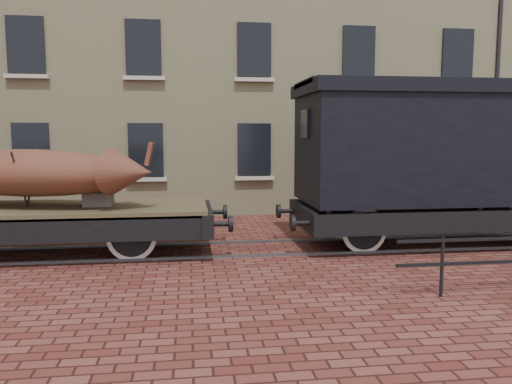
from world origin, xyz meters
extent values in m
plane|color=#4D1F1A|center=(0.00, 0.00, 0.00)|extent=(90.00, 90.00, 0.00)
cube|color=beige|center=(3.00, 10.00, 7.00)|extent=(40.00, 10.00, 14.00)
cube|color=black|center=(-6.00, 4.96, 2.20)|extent=(1.10, 0.12, 1.70)
cube|color=#BDB5A6|center=(-6.00, 4.90, 1.25)|extent=(1.30, 0.18, 0.12)
cube|color=black|center=(-2.50, 4.96, 2.20)|extent=(1.10, 0.12, 1.70)
cube|color=#BDB5A6|center=(-2.50, 4.90, 1.25)|extent=(1.30, 0.18, 0.12)
cube|color=black|center=(1.00, 4.96, 2.20)|extent=(1.10, 0.12, 1.70)
cube|color=#BDB5A6|center=(1.00, 4.90, 1.25)|extent=(1.30, 0.18, 0.12)
cube|color=black|center=(4.50, 4.96, 2.20)|extent=(1.10, 0.12, 1.70)
cube|color=#BDB5A6|center=(4.50, 4.90, 1.25)|extent=(1.30, 0.18, 0.12)
cube|color=black|center=(8.00, 4.96, 2.20)|extent=(1.10, 0.12, 1.70)
cube|color=#BDB5A6|center=(8.00, 4.90, 1.25)|extent=(1.30, 0.18, 0.12)
cube|color=black|center=(-6.00, 4.96, 5.40)|extent=(1.10, 0.12, 1.70)
cube|color=#BDB5A6|center=(-6.00, 4.90, 4.45)|extent=(1.30, 0.18, 0.12)
cube|color=black|center=(-2.50, 4.96, 5.40)|extent=(1.10, 0.12, 1.70)
cube|color=#BDB5A6|center=(-2.50, 4.90, 4.45)|extent=(1.30, 0.18, 0.12)
cube|color=black|center=(1.00, 4.96, 5.40)|extent=(1.10, 0.12, 1.70)
cube|color=#BDB5A6|center=(1.00, 4.90, 4.45)|extent=(1.30, 0.18, 0.12)
cube|color=black|center=(4.50, 4.96, 5.40)|extent=(1.10, 0.12, 1.70)
cube|color=#BDB5A6|center=(4.50, 4.90, 4.45)|extent=(1.30, 0.18, 0.12)
cube|color=black|center=(8.00, 4.96, 5.40)|extent=(1.10, 0.12, 1.70)
cube|color=#BDB5A6|center=(8.00, 4.90, 4.45)|extent=(1.30, 0.18, 0.12)
cylinder|color=black|center=(9.50, 4.95, 7.00)|extent=(0.14, 0.14, 14.00)
cube|color=#59595E|center=(0.00, -0.72, 0.03)|extent=(30.00, 0.08, 0.06)
cube|color=#59595E|center=(0.00, 0.72, 0.03)|extent=(30.00, 0.08, 0.06)
cylinder|color=black|center=(3.00, -3.80, 0.50)|extent=(0.06, 0.06, 1.00)
cube|color=#403826|center=(-4.92, 0.00, 1.04)|extent=(8.31, 2.44, 0.13)
cube|color=black|center=(-4.92, 1.13, 0.78)|extent=(8.31, 0.18, 0.50)
cube|color=black|center=(-0.77, 0.00, 0.78)|extent=(0.24, 2.55, 0.50)
cylinder|color=black|center=(-0.45, -0.83, 0.78)|extent=(0.39, 0.11, 0.11)
cylinder|color=black|center=(-0.27, -0.83, 0.78)|extent=(0.09, 0.35, 0.35)
cylinder|color=black|center=(-0.45, 0.83, 0.78)|extent=(0.39, 0.11, 0.11)
cylinder|color=black|center=(-0.27, 0.83, 0.78)|extent=(0.09, 0.35, 0.35)
cylinder|color=black|center=(-2.37, 0.00, 0.53)|extent=(0.11, 2.11, 0.11)
cylinder|color=silver|center=(-2.37, -0.72, 0.53)|extent=(1.06, 0.08, 1.06)
cylinder|color=black|center=(-2.37, -0.72, 0.53)|extent=(0.87, 0.11, 0.87)
cube|color=black|center=(-2.37, -0.85, 0.80)|extent=(1.00, 0.09, 0.11)
cylinder|color=silver|center=(-2.37, 0.72, 0.53)|extent=(1.06, 0.08, 1.06)
cylinder|color=black|center=(-2.37, 0.72, 0.53)|extent=(0.87, 0.11, 0.87)
cube|color=black|center=(-2.37, 0.85, 0.80)|extent=(1.00, 0.09, 0.11)
cube|color=black|center=(-4.92, 0.00, 0.61)|extent=(4.43, 0.07, 0.07)
cube|color=#6F635B|center=(-3.15, 0.00, 1.26)|extent=(0.61, 0.55, 0.31)
ellipsoid|color=brown|center=(-4.66, 0.00, 1.86)|extent=(5.38, 3.03, 1.03)
cone|color=brown|center=(-2.33, -0.72, 1.90)|extent=(1.13, 1.19, 0.97)
cube|color=brown|center=(-1.95, -0.83, 2.28)|extent=(0.23, 0.16, 0.49)
cylinder|color=#4A3325|center=(-4.66, -0.42, 1.73)|extent=(0.04, 0.88, 1.26)
cylinder|color=#4A3325|center=(-4.66, 0.42, 1.73)|extent=(0.04, 0.88, 1.26)
cube|color=black|center=(4.83, -1.19, 0.76)|extent=(6.51, 0.17, 0.49)
cube|color=black|center=(4.83, 1.19, 0.76)|extent=(6.51, 0.17, 0.49)
cube|color=black|center=(1.57, 0.00, 0.76)|extent=(0.24, 2.61, 0.49)
cylinder|color=black|center=(1.09, -0.87, 0.76)|extent=(0.09, 0.35, 0.35)
cylinder|color=black|center=(1.09, 0.87, 0.76)|extent=(0.09, 0.35, 0.35)
cylinder|color=black|center=(2.77, 0.00, 0.52)|extent=(0.11, 2.06, 0.11)
cylinder|color=silver|center=(2.77, -0.72, 0.52)|extent=(1.04, 0.08, 1.04)
cylinder|color=black|center=(2.77, -0.72, 0.52)|extent=(0.85, 0.11, 0.85)
cylinder|color=silver|center=(2.77, 0.72, 0.52)|extent=(1.04, 0.08, 1.04)
cylinder|color=black|center=(2.77, 0.72, 0.52)|extent=(0.85, 0.11, 0.85)
cylinder|color=black|center=(6.89, 0.00, 0.52)|extent=(0.11, 2.06, 0.11)
cylinder|color=silver|center=(6.89, 0.72, 0.52)|extent=(1.04, 0.08, 1.04)
cylinder|color=black|center=(6.89, 0.72, 0.52)|extent=(0.85, 0.11, 0.85)
cube|color=black|center=(4.83, 0.00, 2.33)|extent=(6.51, 2.61, 2.50)
cube|color=black|center=(4.83, 0.00, 3.73)|extent=(6.71, 2.76, 0.30)
cube|color=black|center=(4.83, 0.00, 3.85)|extent=(6.71, 1.85, 0.13)
cube|color=black|center=(1.55, 0.00, 2.93)|extent=(0.09, 0.65, 0.65)
camera|label=1|loc=(-1.14, -11.39, 2.69)|focal=35.00mm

